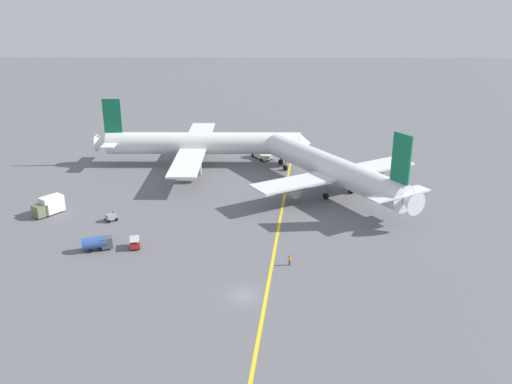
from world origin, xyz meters
TOP-DOWN VIEW (x-y plane):
  - ground_plane at (0.00, 0.00)m, footprint 600.00×600.00m
  - taxiway_stripe at (4.29, 10.00)m, footprint 13.23×119.38m
  - airliner_at_gate_left at (-12.17, 62.16)m, footprint 53.22×48.80m
  - airliner_being_pushed at (17.51, 42.02)m, footprint 36.62×44.15m
  - pushback_tug at (2.53, 67.22)m, footprint 6.03×9.07m
  - gse_fuel_bowser_stubby at (-24.78, 14.13)m, footprint 5.25×3.41m
  - gse_gpu_cart_small at (-25.73, 26.29)m, footprint 2.64×2.57m
  - gse_catering_truck_tall at (-38.52, 29.41)m, footprint 5.48×6.09m
  - gse_baggage_cart_trailing at (-18.76, 14.94)m, footprint 2.13×3.01m
  - ground_crew_marshaller_foreground at (6.98, 9.06)m, footprint 0.50×0.36m

SIDE VIEW (x-z plane):
  - ground_plane at x=0.00m, z-range 0.00..0.00m
  - taxiway_stripe at x=4.29m, z-range 0.00..0.01m
  - gse_gpu_cart_small at x=-25.73m, z-range -0.16..1.74m
  - gse_baggage_cart_trailing at x=-18.76m, z-range 0.01..1.72m
  - ground_crew_marshaller_foreground at x=6.98m, z-range 0.04..1.73m
  - pushback_tug at x=2.53m, z-range -0.22..2.57m
  - gse_fuel_bowser_stubby at x=-24.78m, z-range 0.13..2.53m
  - gse_catering_truck_tall at x=-38.52m, z-range 0.01..3.51m
  - airliner_at_gate_left at x=-12.17m, z-range -2.87..13.53m
  - airliner_being_pushed at x=17.51m, z-range -3.20..13.97m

